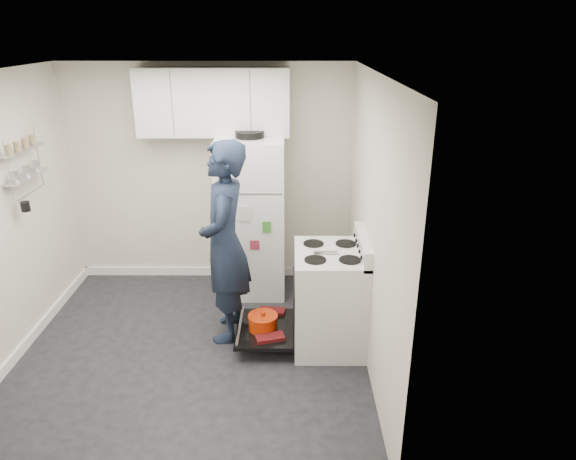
{
  "coord_description": "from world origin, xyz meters",
  "views": [
    {
      "loc": [
        0.91,
        -4.06,
        2.83
      ],
      "look_at": [
        0.89,
        0.43,
        1.05
      ],
      "focal_mm": 32.0,
      "sensor_mm": 36.0,
      "label": 1
    }
  ],
  "objects_px": {
    "open_oven_door": "(265,326)",
    "person": "(225,243)",
    "refrigerator": "(252,216)",
    "electric_range": "(328,299)"
  },
  "relations": [
    {
      "from": "electric_range",
      "to": "person",
      "type": "height_order",
      "value": "person"
    },
    {
      "from": "electric_range",
      "to": "person",
      "type": "relative_size",
      "value": 0.57
    },
    {
      "from": "refrigerator",
      "to": "person",
      "type": "bearing_deg",
      "value": -101.2
    },
    {
      "from": "refrigerator",
      "to": "person",
      "type": "height_order",
      "value": "person"
    },
    {
      "from": "open_oven_door",
      "to": "refrigerator",
      "type": "height_order",
      "value": "refrigerator"
    },
    {
      "from": "electric_range",
      "to": "person",
      "type": "bearing_deg",
      "value": 170.18
    },
    {
      "from": "refrigerator",
      "to": "person",
      "type": "distance_m",
      "value": 0.95
    },
    {
      "from": "electric_range",
      "to": "refrigerator",
      "type": "distance_m",
      "value": 1.41
    },
    {
      "from": "open_oven_door",
      "to": "electric_range",
      "type": "bearing_deg",
      "value": 0.74
    },
    {
      "from": "open_oven_door",
      "to": "person",
      "type": "height_order",
      "value": "person"
    }
  ]
}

